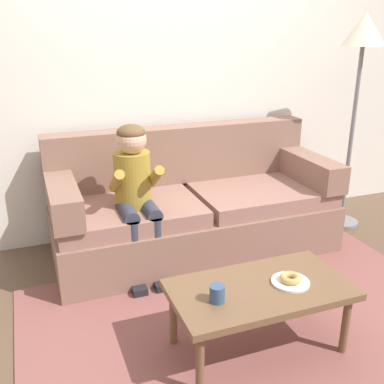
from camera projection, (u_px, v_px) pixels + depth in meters
The scene contains 11 objects.
ground at pixel (236, 303), 3.01m from camera, with size 10.00×10.00×0.00m, color brown.
wall_back at pixel (168, 68), 3.76m from camera, with size 8.00×0.10×2.80m, color silver.
area_rug at pixel (254, 324), 2.79m from camera, with size 2.77×1.82×0.01m, color brown.
couch at pixel (193, 209), 3.64m from camera, with size 2.21×0.90×0.96m.
coffee_table at pixel (260, 294), 2.46m from camera, with size 0.98×0.53×0.41m.
person_child at pixel (135, 187), 3.18m from camera, with size 0.34×0.58×1.10m.
plate at pixel (290, 282), 2.48m from camera, with size 0.21×0.21×0.01m, color white.
donut at pixel (291, 278), 2.47m from camera, with size 0.12×0.12×0.04m, color tan.
mug at pixel (217, 294), 2.30m from camera, with size 0.08×0.08×0.09m, color #334C72.
toy_controller at pixel (294, 277), 3.27m from camera, with size 0.23×0.09×0.05m.
floor_lamp at pixel (362, 51), 3.69m from camera, with size 0.35×0.35×1.84m.
Camera 1 is at (-1.18, -2.30, 1.73)m, focal length 42.35 mm.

